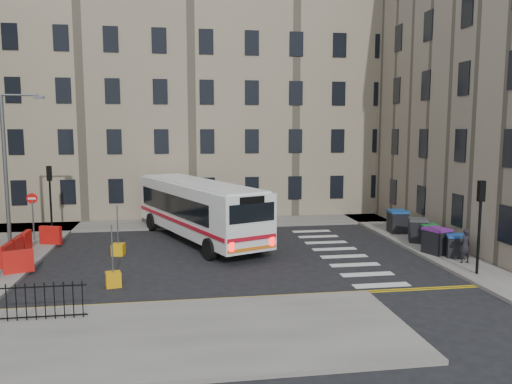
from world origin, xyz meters
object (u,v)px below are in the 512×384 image
object	(u,v)px
wheelie_bin_b	(436,241)
pedestrian	(465,246)
wheelie_bin_c	(429,234)
wheelie_bin_d	(418,230)
bollard_yellow	(118,249)
bus	(198,208)
streetlamp	(6,171)
bollard_chevron	(113,279)
wheelie_bin_e	(398,221)
wheelie_bin_a	(455,246)

from	to	relation	value
wheelie_bin_b	pedestrian	size ratio (longest dim) A/B	0.89
pedestrian	wheelie_bin_c	bearing A→B (deg)	-98.18
wheelie_bin_d	pedestrian	size ratio (longest dim) A/B	0.90
wheelie_bin_d	bollard_yellow	bearing A→B (deg)	-158.32
bus	bollard_yellow	size ratio (longest dim) A/B	20.71
streetlamp	wheelie_bin_d	bearing A→B (deg)	-3.10
bus	wheelie_bin_c	distance (m)	13.02
wheelie_bin_c	bollard_chevron	world-z (taller)	wheelie_bin_c
wheelie_bin_e	bollard_yellow	size ratio (longest dim) A/B	2.26
streetlamp	wheelie_bin_b	bearing A→B (deg)	-10.10
pedestrian	bollard_yellow	bearing A→B (deg)	-20.56
bus	bollard_chevron	xyz separation A→B (m)	(-3.79, -8.13, -1.64)
wheelie_bin_b	wheelie_bin_e	bearing A→B (deg)	67.42
bollard_chevron	wheelie_bin_e	bearing A→B (deg)	26.31
streetlamp	bus	distance (m)	10.24
pedestrian	bus	bearing A→B (deg)	-36.29
pedestrian	wheelie_bin_b	bearing A→B (deg)	-83.08
wheelie_bin_d	wheelie_bin_e	bearing A→B (deg)	112.41
wheelie_bin_d	bollard_chevron	distance (m)	16.84
wheelie_bin_c	pedestrian	size ratio (longest dim) A/B	0.69
bus	wheelie_bin_d	bearing A→B (deg)	-35.53
wheelie_bin_a	wheelie_bin_d	xyz separation A→B (m)	(-0.22, 3.45, 0.09)
streetlamp	wheelie_bin_c	distance (m)	22.64
wheelie_bin_c	wheelie_bin_b	bearing A→B (deg)	-99.57
bollard_chevron	streetlamp	bearing A→B (deg)	132.94
streetlamp	wheelie_bin_c	world-z (taller)	streetlamp
wheelie_bin_c	wheelie_bin_e	bearing A→B (deg)	103.14
wheelie_bin_c	wheelie_bin_d	distance (m)	0.78
streetlamp	wheelie_bin_c	bearing A→B (deg)	-4.93
wheelie_bin_c	wheelie_bin_e	distance (m)	3.36
wheelie_bin_a	wheelie_bin_c	xyz separation A→B (m)	(0.05, 2.72, -0.00)
bus	wheelie_bin_a	xyz separation A→B (m)	(12.41, -6.31, -1.22)
wheelie_bin_b	bollard_chevron	distance (m)	15.87
streetlamp	bollard_yellow	world-z (taller)	streetlamp
wheelie_bin_a	wheelie_bin_b	distance (m)	0.97
wheelie_bin_a	bus	bearing A→B (deg)	172.41
wheelie_bin_b	pedestrian	bearing A→B (deg)	-97.25
wheelie_bin_a	wheelie_bin_e	xyz separation A→B (m)	(-0.26, 6.06, 0.12)
wheelie_bin_a	bollard_chevron	bearing A→B (deg)	-154.24
wheelie_bin_b	bollard_yellow	distance (m)	16.28
wheelie_bin_e	wheelie_bin_c	bearing A→B (deg)	-78.24
wheelie_bin_c	streetlamp	bearing A→B (deg)	-176.97
wheelie_bin_d	wheelie_bin_e	world-z (taller)	wheelie_bin_e
wheelie_bin_a	wheelie_bin_c	bearing A→B (deg)	108.38
bollard_chevron	wheelie_bin_d	bearing A→B (deg)	18.25
bus	wheelie_bin_e	xyz separation A→B (m)	(12.16, -0.24, -1.10)
bollard_chevron	pedestrian	bearing A→B (deg)	2.52
wheelie_bin_c	wheelie_bin_d	world-z (taller)	wheelie_bin_d
wheelie_bin_b	bollard_chevron	world-z (taller)	wheelie_bin_b
bollard_chevron	wheelie_bin_c	bearing A→B (deg)	15.62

